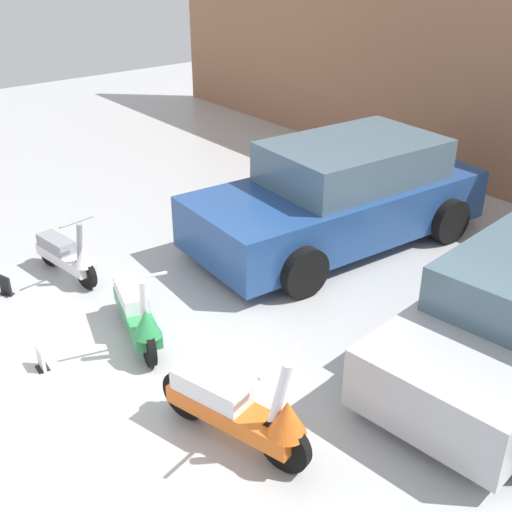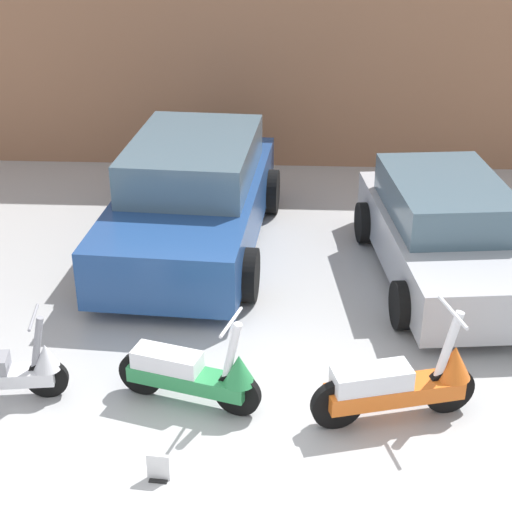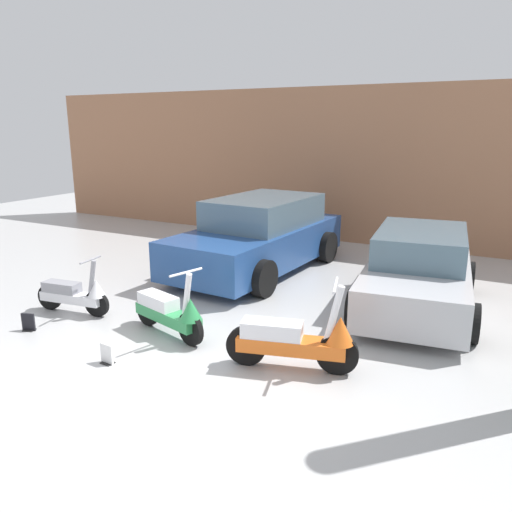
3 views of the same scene
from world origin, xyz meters
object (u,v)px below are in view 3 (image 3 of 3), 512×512
car_rear_left (259,236)px  scooter_front_center (297,339)px  scooter_front_right (170,311)px  scooter_front_left (75,294)px  placard_near_right_scooter (107,355)px  car_rear_center (418,271)px  placard_near_left_scooter (28,323)px

car_rear_left → scooter_front_center: bearing=37.2°
scooter_front_right → scooter_front_left: bearing=-164.0°
car_rear_left → placard_near_right_scooter: bearing=7.1°
scooter_front_center → car_rear_left: size_ratio=0.35×
scooter_front_left → scooter_front_right: 1.87m
scooter_front_right → car_rear_left: car_rear_left is taller
car_rear_center → car_rear_left: bearing=-109.2°
car_rear_center → placard_near_left_scooter: (-4.80, -3.67, -0.49)m
car_rear_left → car_rear_center: (3.30, -0.74, -0.11)m
scooter_front_left → car_rear_left: (1.42, 3.59, 0.38)m
placard_near_left_scooter → scooter_front_left: bearing=84.3°
placard_near_left_scooter → placard_near_right_scooter: same height
placard_near_left_scooter → placard_near_right_scooter: (1.77, -0.25, 0.00)m
scooter_front_center → placard_near_left_scooter: size_ratio=6.12×
scooter_front_center → placard_near_left_scooter: bearing=175.0°
car_rear_left → placard_near_right_scooter: 4.71m
scooter_front_left → car_rear_left: bearing=60.7°
scooter_front_left → scooter_front_center: size_ratio=0.84×
scooter_front_right → car_rear_center: bearing=61.4°
scooter_front_left → car_rear_center: size_ratio=0.34×
scooter_front_center → placard_near_right_scooter: scooter_front_center is taller
placard_near_right_scooter → scooter_front_right: bearing=80.0°
scooter_front_right → car_rear_center: 4.04m
scooter_front_center → placard_near_right_scooter: (-2.17, -0.96, -0.29)m
placard_near_left_scooter → car_rear_center: bearing=37.4°
scooter_front_right → car_rear_center: car_rear_center is taller
placard_near_right_scooter → scooter_front_center: bearing=23.8°
car_rear_left → placard_near_right_scooter: car_rear_left is taller
placard_near_left_scooter → scooter_front_right: bearing=22.6°
scooter_front_right → scooter_front_center: 1.99m
car_rear_left → placard_near_left_scooter: 4.70m
car_rear_left → placard_near_right_scooter: (0.26, -4.66, -0.60)m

